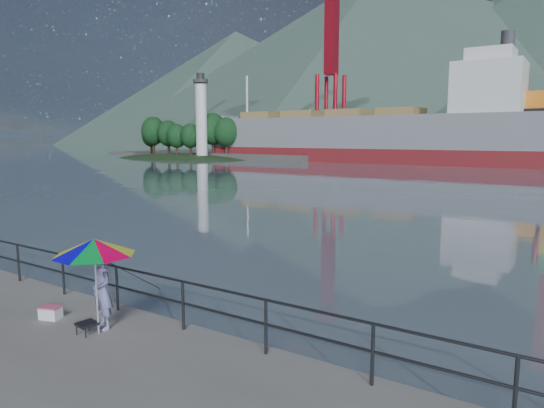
{
  "coord_description": "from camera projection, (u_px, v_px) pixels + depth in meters",
  "views": [
    {
      "loc": [
        9.61,
        -5.1,
        3.85
      ],
      "look_at": [
        2.3,
        6.0,
        2.0
      ],
      "focal_mm": 32.0,
      "sensor_mm": 36.0,
      "label": 1
    }
  ],
  "objects": [
    {
      "name": "guardrail",
      "position": [
        89.0,
        280.0,
        11.32
      ],
      "size": [
        22.0,
        0.06,
        1.03
      ],
      "color": "#2D3033",
      "rests_on": "ground"
    },
    {
      "name": "lighthouse_islet",
      "position": [
        182.0,
        156.0,
        91.17
      ],
      "size": [
        48.0,
        26.4,
        19.2
      ],
      "color": "#263F1E",
      "rests_on": "ground"
    },
    {
      "name": "fisherman",
      "position": [
        102.0,
        291.0,
        9.73
      ],
      "size": [
        0.64,
        0.5,
        1.56
      ],
      "primitive_type": "imported",
      "rotation": [
        0.0,
        0.0,
        -0.25
      ],
      "color": "navy",
      "rests_on": "ground"
    },
    {
      "name": "beach_umbrella",
      "position": [
        94.0,
        247.0,
        9.31
      ],
      "size": [
        2.01,
        2.01,
        1.91
      ],
      "color": "white",
      "rests_on": "ground"
    },
    {
      "name": "folding_stool",
      "position": [
        87.0,
        328.0,
        9.51
      ],
      "size": [
        0.4,
        0.4,
        0.23
      ],
      "color": "black",
      "rests_on": "ground"
    },
    {
      "name": "cooler_bag",
      "position": [
        51.0,
        313.0,
        10.32
      ],
      "size": [
        0.48,
        0.4,
        0.24
      ],
      "primitive_type": "cube",
      "rotation": [
        0.0,
        0.0,
        0.34
      ],
      "color": "silver",
      "rests_on": "ground"
    },
    {
      "name": "fishing_rod",
      "position": [
        127.0,
        310.0,
        10.85
      ],
      "size": [
        0.31,
        1.76,
        1.25
      ],
      "primitive_type": "cylinder",
      "rotation": [
        0.96,
        0.0,
        -0.16
      ],
      "color": "black",
      "rests_on": "ground"
    },
    {
      "name": "bulk_carrier",
      "position": [
        378.0,
        135.0,
        77.08
      ],
      "size": [
        56.51,
        9.78,
        14.5
      ],
      "color": "maroon",
      "rests_on": "ground"
    }
  ]
}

